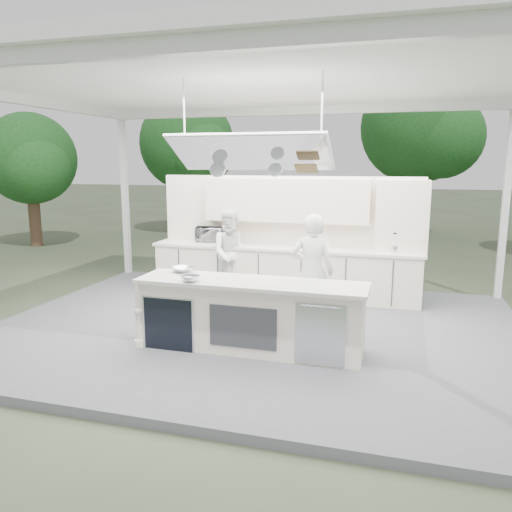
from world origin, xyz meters
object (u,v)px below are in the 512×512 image
(back_counter, at_px, (283,271))
(demo_island, at_px, (249,315))
(sous_chef, at_px, (232,253))
(head_chef, at_px, (312,272))

(back_counter, bearing_deg, demo_island, -86.37)
(sous_chef, bearing_deg, back_counter, -2.71)
(head_chef, height_order, sous_chef, head_chef)
(back_counter, relative_size, sous_chef, 3.05)
(demo_island, relative_size, back_counter, 0.61)
(demo_island, xyz_separation_m, head_chef, (0.66, 1.12, 0.40))
(demo_island, distance_m, back_counter, 2.82)
(head_chef, distance_m, sous_chef, 2.20)
(sous_chef, bearing_deg, demo_island, -90.21)
(back_counter, bearing_deg, head_chef, -63.57)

